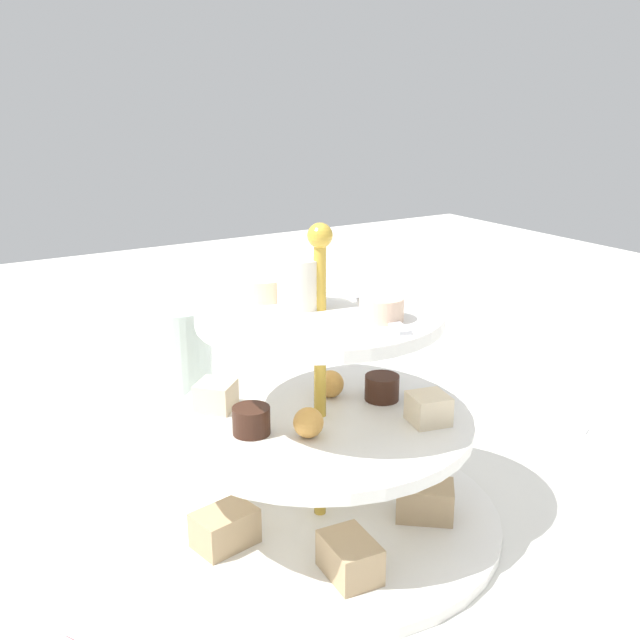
# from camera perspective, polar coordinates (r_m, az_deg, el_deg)

# --- Properties ---
(ground_plane) EXTENTS (2.40, 2.40, 0.00)m
(ground_plane) POSITION_cam_1_polar(r_m,az_deg,el_deg) (0.68, 0.00, -15.13)
(ground_plane) COLOR silver
(tiered_serving_stand) EXTENTS (0.31, 0.31, 0.26)m
(tiered_serving_stand) POSITION_cam_1_polar(r_m,az_deg,el_deg) (0.64, -0.02, -9.47)
(tiered_serving_stand) COLOR white
(tiered_serving_stand) RESTS_ON ground_plane
(water_glass_tall_right) EXTENTS (0.07, 0.07, 0.13)m
(water_glass_tall_right) POSITION_cam_1_polar(r_m,az_deg,el_deg) (0.86, -10.41, -3.32)
(water_glass_tall_right) COLOR silver
(water_glass_tall_right) RESTS_ON ground_plane
(butter_knife_left) EXTENTS (0.16, 0.08, 0.00)m
(butter_knife_left) POSITION_cam_1_polar(r_m,az_deg,el_deg) (0.90, 14.42, -6.87)
(butter_knife_left) COLOR silver
(butter_knife_left) RESTS_ON ground_plane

